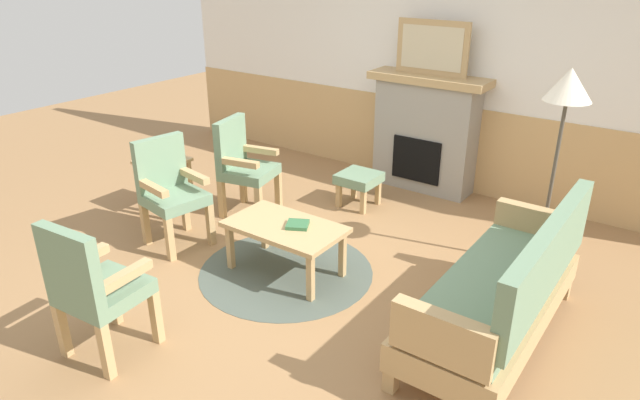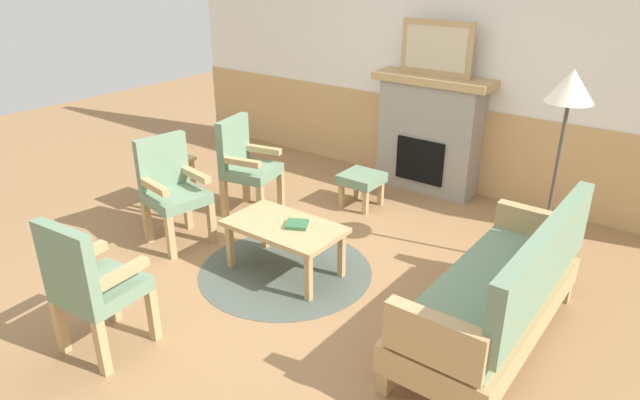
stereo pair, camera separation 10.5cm
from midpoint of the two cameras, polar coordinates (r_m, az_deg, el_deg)
ground_plane at (r=4.75m, az=-1.93°, el=-7.45°), size 14.00×14.00×0.00m
wall_back at (r=6.40m, az=13.02°, el=12.83°), size 7.20×0.14×2.70m
fireplace at (r=6.33m, az=11.51°, el=6.70°), size 1.30×0.44×1.28m
framed_picture at (r=6.13m, az=12.22°, el=14.82°), size 0.80×0.04×0.56m
couch at (r=3.96m, az=18.36°, el=-9.05°), size 0.70×1.80×0.98m
coffee_table at (r=4.60m, az=-2.98°, el=-3.10°), size 0.96×0.56×0.44m
round_rug at (r=4.79m, az=-2.89°, el=-7.18°), size 1.46×1.46×0.01m
book_on_table at (r=4.54m, az=-1.71°, el=-2.49°), size 0.23×0.23×0.03m
footstool at (r=5.88m, az=4.74°, el=1.97°), size 0.40×0.40×0.36m
armchair_near_fireplace at (r=5.22m, az=-14.27°, el=1.37°), size 0.55×0.55×0.98m
armchair_by_window_left at (r=5.69m, az=-7.08°, el=3.84°), size 0.57×0.57×0.98m
armchair_front_left at (r=3.89m, az=-21.58°, el=-7.75°), size 0.52×0.52×0.98m
side_table at (r=5.96m, az=-14.81°, el=3.07°), size 0.44×0.44×0.55m
floor_lamp_by_couch at (r=4.71m, az=24.53°, el=9.25°), size 0.36×0.36×1.68m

